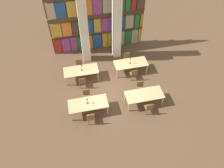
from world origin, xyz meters
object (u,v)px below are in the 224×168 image
(desk_lamp_1, at_px, (82,66))
(reading_table_0, at_px, (88,104))
(pillar_left, at_px, (83,22))
(reading_table_2, at_px, (81,71))
(chair_5, at_px, (79,65))
(desk_lamp_0, at_px, (87,100))
(chair_4, at_px, (82,82))
(chair_7, at_px, (127,58))
(pillar_center, at_px, (117,18))
(chair_6, at_px, (134,74))
(chair_1, at_px, (87,96))
(reading_table_1, at_px, (144,95))
(chair_2, at_px, (149,108))
(reading_table_3, at_px, (131,64))
(desk_lamp_2, at_px, (130,60))
(chair_3, at_px, (140,87))
(chair_0, at_px, (91,117))

(desk_lamp_1, bearing_deg, reading_table_0, -90.29)
(pillar_left, bearing_deg, desk_lamp_1, -105.66)
(reading_table_2, height_order, chair_5, chair_5)
(desk_lamp_0, xyz_separation_m, chair_4, (-0.07, 1.93, -0.52))
(desk_lamp_0, bearing_deg, chair_7, 46.88)
(pillar_center, distance_m, chair_6, 3.71)
(chair_1, xyz_separation_m, desk_lamp_1, (-0.01, 1.96, 0.56))
(chair_4, xyz_separation_m, desk_lamp_1, (0.11, 0.77, 0.56))
(reading_table_1, distance_m, chair_5, 4.87)
(reading_table_2, xyz_separation_m, chair_6, (3.25, -0.80, -0.19))
(reading_table_0, bearing_deg, chair_6, 31.12)
(chair_2, height_order, reading_table_3, chair_2)
(chair_4, height_order, reading_table_3, chair_4)
(reading_table_1, xyz_separation_m, desk_lamp_2, (-0.08, 2.73, 0.37))
(desk_lamp_0, bearing_deg, reading_table_2, 90.56)
(chair_5, height_order, desk_lamp_1, desk_lamp_1)
(chair_2, xyz_separation_m, chair_7, (-0.07, 4.30, 0.00))
(reading_table_0, distance_m, chair_3, 3.34)
(reading_table_1, bearing_deg, chair_4, 148.77)
(desk_lamp_1, bearing_deg, chair_1, -89.81)
(pillar_left, height_order, chair_6, pillar_left)
(chair_0, relative_size, desk_lamp_0, 2.19)
(chair_6, bearing_deg, reading_table_1, -89.19)
(chair_6, bearing_deg, chair_2, -88.62)
(chair_7, bearing_deg, chair_5, -0.48)
(chair_2, relative_size, chair_6, 1.00)
(reading_table_1, relative_size, chair_3, 2.48)
(chair_0, bearing_deg, desk_lamp_2, 47.77)
(chair_0, height_order, reading_table_2, chair_0)
(chair_0, relative_size, reading_table_3, 0.40)
(pillar_center, bearing_deg, reading_table_0, -120.35)
(pillar_center, relative_size, reading_table_2, 2.76)
(chair_1, xyz_separation_m, desk_lamp_2, (3.13, 1.90, 0.56))
(desk_lamp_0, relative_size, reading_table_2, 0.18)
(reading_table_1, height_order, chair_6, chair_6)
(reading_table_0, height_order, chair_5, chair_5)
(chair_3, height_order, desk_lamp_1, desk_lamp_1)
(reading_table_3, bearing_deg, chair_5, 166.44)
(reading_table_3, distance_m, chair_7, 0.79)
(chair_3, distance_m, reading_table_3, 1.99)
(chair_7, bearing_deg, desk_lamp_0, 46.88)
(reading_table_0, xyz_separation_m, reading_table_3, (3.21, 2.70, 0.00))
(pillar_left, height_order, chair_4, pillar_left)
(reading_table_0, bearing_deg, chair_3, 12.36)
(reading_table_1, xyz_separation_m, chair_3, (0.04, 0.77, -0.19))
(desk_lamp_2, bearing_deg, reading_table_1, -88.36)
(chair_2, distance_m, chair_5, 5.47)
(chair_5, xyz_separation_m, desk_lamp_2, (3.24, -0.82, 0.56))
(desk_lamp_1, xyz_separation_m, chair_7, (3.18, 0.74, -0.56))
(reading_table_0, xyz_separation_m, chair_6, (3.20, 1.93, -0.19))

